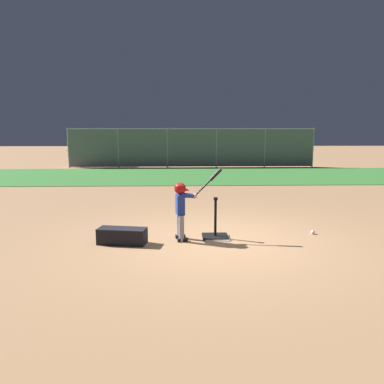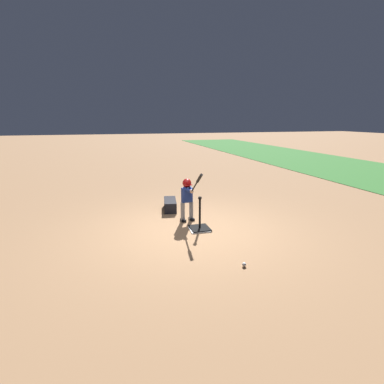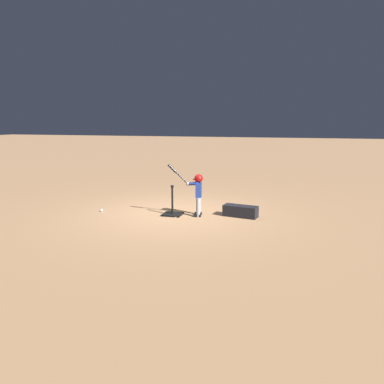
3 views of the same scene
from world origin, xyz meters
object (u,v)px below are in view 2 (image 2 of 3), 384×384
at_px(equipment_bag, 170,205).
at_px(baseball, 244,265).
at_px(batting_tee, 200,225).
at_px(batter_child, 188,195).

bearing_deg(equipment_bag, baseball, 18.37).
relative_size(batting_tee, batter_child, 0.59).
distance_m(batting_tee, baseball, 1.91).
bearing_deg(baseball, equipment_bag, -171.91).
bearing_deg(equipment_bag, batting_tee, 21.26).
relative_size(batter_child, equipment_bag, 1.54).
bearing_deg(batter_child, batting_tee, 10.63).
height_order(batter_child, baseball, batter_child).
xyz_separation_m(batting_tee, batter_child, (-0.61, -0.11, 0.58)).
height_order(baseball, equipment_bag, equipment_bag).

